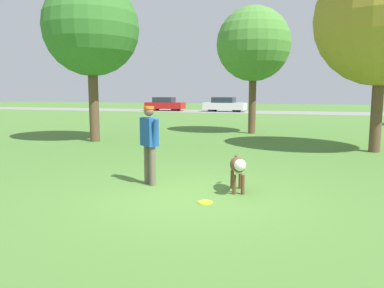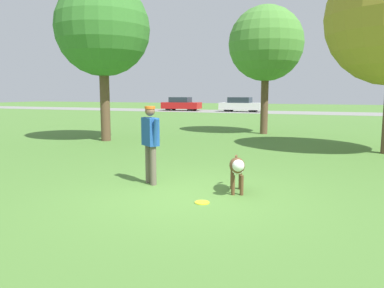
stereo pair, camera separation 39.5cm
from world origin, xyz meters
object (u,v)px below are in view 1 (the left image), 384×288
object	(u,v)px
tree_near_right	(383,19)
parked_car_white	(224,105)
person	(149,139)
frisbee	(205,202)
tree_near_left	(91,28)
dog	(238,167)
parked_car_red	(165,104)
tree_mid_center	(254,44)

from	to	relation	value
tree_near_right	parked_car_white	world-z (taller)	tree_near_right
person	frisbee	world-z (taller)	person
tree_near_left	parked_car_white	distance (m)	24.76
person	dog	distance (m)	1.94
dog	tree_near_left	world-z (taller)	tree_near_left
frisbee	parked_car_red	size ratio (longest dim) A/B	0.06
dog	tree_mid_center	bearing A→B (deg)	170.56
frisbee	tree_near_left	world-z (taller)	tree_near_left
tree_near_left	parked_car_red	bearing A→B (deg)	105.92
tree_near_left	tree_mid_center	xyz separation A→B (m)	(5.47, 4.87, -0.23)
frisbee	parked_car_red	distance (m)	34.13
dog	parked_car_white	bearing A→B (deg)	176.54
person	tree_near_left	bearing A→B (deg)	167.70
person	dog	bearing A→B (deg)	35.30
tree_near_right	tree_mid_center	xyz separation A→B (m)	(-4.71, 4.40, -0.08)
parked_car_red	parked_car_white	world-z (taller)	parked_car_white
dog	parked_car_red	xyz separation A→B (m)	(-13.92, 30.45, 0.20)
person	tree_near_right	xyz separation A→B (m)	(5.16, 6.27, 3.23)
frisbee	tree_mid_center	bearing A→B (deg)	95.09
tree_near_right	tree_mid_center	distance (m)	6.45
person	tree_mid_center	world-z (taller)	tree_mid_center
tree_near_left	frisbee	bearing A→B (deg)	-45.96
tree_near_left	parked_car_red	xyz separation A→B (m)	(-7.02, 24.61, -3.66)
frisbee	tree_mid_center	size ratio (longest dim) A/B	0.04
dog	parked_car_white	world-z (taller)	parked_car_white
parked_car_white	dog	bearing A→B (deg)	-73.78
parked_car_white	person	bearing A→B (deg)	-77.16
parked_car_white	tree_near_right	bearing A→B (deg)	-63.53
tree_mid_center	parked_car_white	xyz separation A→B (m)	(-5.90, 19.61, -3.41)
tree_near_right	tree_near_left	distance (m)	10.19
dog	parked_car_red	distance (m)	33.49
parked_car_red	tree_near_right	bearing A→B (deg)	-56.91
frisbee	tree_mid_center	distance (m)	12.35
person	tree_near_left	world-z (taller)	tree_near_left
frisbee	parked_car_white	size ratio (longest dim) A/B	0.06
dog	tree_near_right	xyz separation A→B (m)	(3.28, 6.32, 3.70)
person	tree_near_right	world-z (taller)	tree_near_right
tree_near_left	tree_mid_center	size ratio (longest dim) A/B	1.06
parked_car_red	parked_car_white	bearing A→B (deg)	-3.44
frisbee	dog	bearing A→B (deg)	65.35
dog	parked_car_white	size ratio (longest dim) A/B	0.25
frisbee	tree_near_left	bearing A→B (deg)	134.04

